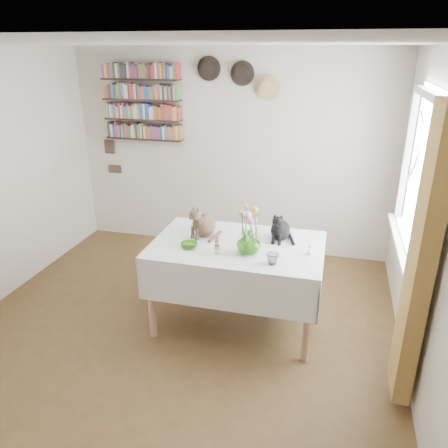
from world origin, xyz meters
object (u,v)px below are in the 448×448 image
(tabby_cat, at_px, (205,219))
(bookshelf_unit, at_px, (142,103))
(dining_table, at_px, (237,264))
(flower_vase, at_px, (249,242))
(black_cat, at_px, (281,225))

(tabby_cat, bearing_deg, bookshelf_unit, 164.71)
(dining_table, distance_m, bookshelf_unit, 2.58)
(tabby_cat, xyz_separation_m, flower_vase, (0.47, -0.29, -0.05))
(dining_table, height_order, bookshelf_unit, bookshelf_unit)
(dining_table, height_order, flower_vase, flower_vase)
(bookshelf_unit, bearing_deg, tabby_cat, -50.00)
(black_cat, height_order, flower_vase, black_cat)
(bookshelf_unit, bearing_deg, black_cat, -36.01)
(flower_vase, relative_size, bookshelf_unit, 0.21)
(dining_table, distance_m, flower_vase, 0.38)
(black_cat, bearing_deg, tabby_cat, -164.40)
(dining_table, bearing_deg, bookshelf_unit, 134.62)
(dining_table, relative_size, bookshelf_unit, 1.55)
(tabby_cat, height_order, flower_vase, tabby_cat)
(dining_table, xyz_separation_m, flower_vase, (0.13, -0.17, 0.31))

